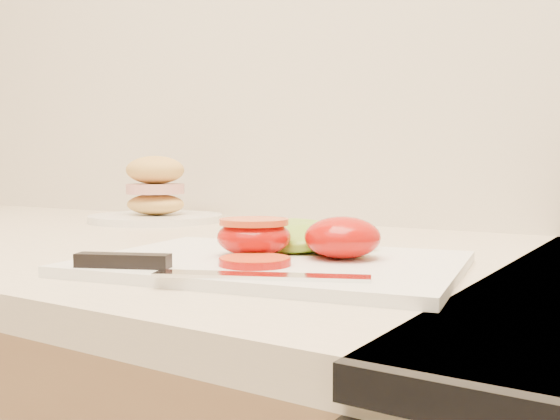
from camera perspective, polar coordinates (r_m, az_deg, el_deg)
The scene contains 8 objects.
cutting_board at distance 0.59m, azimuth -0.53°, elevation -4.91°, with size 0.34×0.25×0.01m, color white.
tomato_half_dome at distance 0.59m, azimuth 5.73°, elevation -2.51°, with size 0.07×0.07×0.04m, color #BC0800.
tomato_half_cut at distance 0.60m, azimuth -2.40°, elevation -2.32°, with size 0.07×0.07×0.04m.
tomato_slice_0 at distance 0.55m, azimuth -2.31°, elevation -4.69°, with size 0.06×0.06×0.01m, color orange.
lettuce_leaf_0 at distance 0.66m, azimuth 0.75°, elevation -2.41°, with size 0.14×0.09×0.03m, color #90BD32.
lettuce_leaf_1 at distance 0.65m, azimuth 4.41°, elevation -2.70°, with size 0.10×0.07×0.02m, color #90BD32.
knife at distance 0.52m, azimuth -9.68°, elevation -5.09°, with size 0.25×0.09×0.01m.
sandwich_plate at distance 1.11m, azimuth -11.31°, elevation 1.06°, with size 0.23×0.23×0.11m.
Camera 1 is at (0.31, 1.07, 1.03)m, focal length 40.00 mm.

